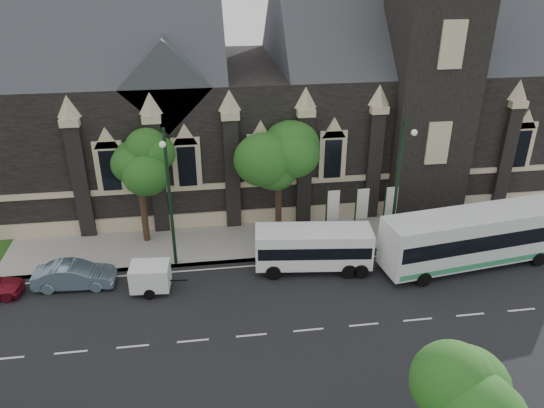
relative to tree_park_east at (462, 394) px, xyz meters
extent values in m
plane|color=black|center=(-6.18, 9.32, -4.62)|extent=(160.00, 160.00, 0.00)
cube|color=#9C948D|center=(-6.18, 18.82, -4.54)|extent=(80.00, 5.00, 0.15)
cube|color=black|center=(-2.18, 28.82, 0.38)|extent=(40.00, 15.00, 10.00)
cube|color=#32343A|center=(-14.18, 28.82, 5.38)|extent=(16.00, 15.00, 15.00)
cube|color=#32343A|center=(7.82, 28.82, 5.38)|extent=(20.00, 15.00, 15.00)
cube|color=#32343A|center=(-10.18, 24.32, 5.38)|extent=(6.00, 6.00, 6.00)
cube|color=black|center=(7.82, 22.82, 4.38)|extent=(5.50, 5.50, 18.00)
cube|color=tan|center=(-2.18, 21.28, -1.42)|extent=(40.00, 0.22, 0.40)
cube|color=tan|center=(-2.18, 21.28, -4.02)|extent=(40.00, 0.25, 1.20)
cube|color=black|center=(-4.18, 21.14, 0.18)|extent=(1.20, 0.12, 2.80)
sphere|color=#22571B|center=(-0.18, -0.18, -0.14)|extent=(3.20, 3.20, 3.20)
sphere|color=#22571B|center=(0.42, 0.42, 0.46)|extent=(2.40, 2.40, 2.40)
cylinder|color=black|center=(-3.18, 19.82, -2.64)|extent=(0.44, 0.44, 3.96)
sphere|color=#22571B|center=(-3.18, 19.82, 1.02)|extent=(3.84, 3.84, 3.84)
sphere|color=#22571B|center=(-2.46, 20.54, 1.74)|extent=(2.88, 2.88, 2.88)
cylinder|color=black|center=(-12.18, 19.82, -2.64)|extent=(0.44, 0.44, 3.96)
sphere|color=#22571B|center=(-12.18, 19.82, 0.95)|extent=(3.68, 3.68, 3.68)
sphere|color=#22571B|center=(-11.49, 20.51, 1.64)|extent=(2.76, 2.76, 2.76)
cylinder|color=black|center=(3.82, 16.62, -0.12)|extent=(0.20, 0.20, 9.00)
cylinder|color=black|center=(3.82, 15.82, 4.08)|extent=(0.10, 1.60, 0.10)
sphere|color=silver|center=(3.82, 15.02, 3.98)|extent=(0.36, 0.36, 0.36)
cylinder|color=black|center=(-10.18, 16.62, -0.12)|extent=(0.20, 0.20, 9.00)
cylinder|color=black|center=(-10.18, 15.82, 4.08)|extent=(0.10, 1.60, 0.10)
sphere|color=silver|center=(-10.18, 15.02, 3.98)|extent=(0.36, 0.36, 0.36)
cylinder|color=black|center=(-0.18, 18.32, -2.62)|extent=(0.10, 0.10, 4.00)
cube|color=white|center=(0.27, 18.32, -2.02)|extent=(0.80, 0.04, 2.20)
cylinder|color=black|center=(1.82, 18.32, -2.62)|extent=(0.10, 0.10, 4.00)
cube|color=white|center=(2.27, 18.32, -2.02)|extent=(0.80, 0.04, 2.20)
cylinder|color=black|center=(3.82, 18.32, -2.62)|extent=(0.10, 0.10, 4.00)
cube|color=white|center=(4.27, 18.32, -2.02)|extent=(0.80, 0.04, 2.20)
cube|color=silver|center=(8.47, 14.16, -2.59)|extent=(12.63, 4.25, 3.17)
cube|color=black|center=(8.47, 14.16, -2.38)|extent=(12.15, 4.22, 1.01)
cube|color=#369460|center=(8.47, 14.16, -3.87)|extent=(12.14, 4.21, 0.35)
cylinder|color=black|center=(4.35, 12.29, -4.17)|extent=(0.93, 0.40, 0.90)
cylinder|color=black|center=(4.00, 14.85, -4.17)|extent=(0.93, 0.40, 0.90)
cylinder|color=black|center=(12.33, 13.39, -4.17)|extent=(0.93, 0.40, 0.90)
cylinder|color=black|center=(11.98, 15.95, -4.17)|extent=(0.93, 0.40, 0.90)
cylinder|color=black|center=(13.21, 16.12, -4.17)|extent=(0.93, 0.40, 0.90)
cube|color=white|center=(-1.75, 15.04, -3.03)|extent=(7.25, 3.01, 2.27)
cube|color=black|center=(-1.75, 15.04, -2.93)|extent=(6.98, 3.02, 0.76)
cylinder|color=black|center=(-4.33, 14.22, -4.17)|extent=(0.93, 0.38, 0.90)
cylinder|color=black|center=(-4.07, 16.42, -4.17)|extent=(0.93, 0.38, 0.90)
cylinder|color=black|center=(0.22, 13.70, -4.17)|extent=(0.93, 0.38, 0.90)
cylinder|color=black|center=(0.48, 15.90, -4.17)|extent=(0.93, 0.38, 0.90)
cylinder|color=black|center=(0.92, 13.62, -4.17)|extent=(0.93, 0.38, 0.90)
cylinder|color=black|center=(1.18, 15.82, -4.17)|extent=(0.93, 0.38, 0.90)
cube|color=white|center=(-11.52, 14.08, -3.63)|extent=(2.32, 1.81, 1.43)
cylinder|color=black|center=(-11.58, 13.26, -4.31)|extent=(0.63, 0.27, 0.62)
cylinder|color=black|center=(-11.46, 14.91, -4.31)|extent=(0.63, 0.27, 0.62)
cylinder|color=black|center=(-10.09, 13.98, -4.01)|extent=(1.33, 0.18, 0.08)
imported|color=slate|center=(-15.97, 15.13, -3.86)|extent=(4.70, 1.85, 1.52)
camera|label=1|loc=(-8.11, -11.91, 13.50)|focal=34.70mm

